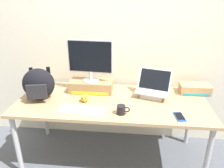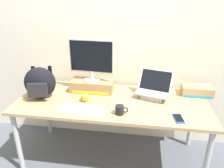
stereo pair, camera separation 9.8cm
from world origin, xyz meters
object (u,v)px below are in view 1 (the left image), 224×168
desktop_monitor (90,59)px  toner_box_cyan (195,89)px  coffee_mug (121,110)px  open_laptop (153,91)px  plush_toy (85,98)px  cell_phone (179,117)px  messenger_backpack (39,84)px  toner_box_yellow (91,86)px  external_keyboard (81,110)px

desktop_monitor → toner_box_cyan: 1.19m
coffee_mug → desktop_monitor: bearing=128.3°
open_laptop → plush_toy: open_laptop is taller
cell_phone → messenger_backpack: bearing=162.3°
toner_box_yellow → plush_toy: size_ratio=5.73×
open_laptop → messenger_backpack: messenger_backpack is taller
toner_box_yellow → plush_toy: toner_box_yellow is taller
external_keyboard → plush_toy: size_ratio=5.17×
toner_box_yellow → desktop_monitor: size_ratio=0.97×
open_laptop → plush_toy: bearing=-148.2°
desktop_monitor → plush_toy: desktop_monitor is taller
external_keyboard → coffee_mug: 0.38m
external_keyboard → toner_box_yellow: bearing=93.7°
cell_phone → toner_box_yellow: bearing=143.9°
open_laptop → coffee_mug: open_laptop is taller
cell_phone → plush_toy: 0.93m
plush_toy → toner_box_cyan: bearing=15.9°
coffee_mug → toner_box_yellow: bearing=128.2°
messenger_backpack → plush_toy: size_ratio=4.35×
desktop_monitor → toner_box_cyan: (1.15, 0.07, -0.32)m
cell_phone → open_laptop: bearing=109.2°
coffee_mug → toner_box_cyan: bearing=34.4°
toner_box_yellow → open_laptop: 0.68m
toner_box_yellow → desktop_monitor: desktop_monitor is taller
toner_box_yellow → toner_box_cyan: size_ratio=1.48×
desktop_monitor → plush_toy: (-0.02, -0.26, -0.33)m
toner_box_yellow → coffee_mug: size_ratio=3.91×
open_laptop → cell_phone: size_ratio=2.48×
open_laptop → cell_phone: bearing=-46.6°
toner_box_cyan → cell_phone: bearing=-115.6°
desktop_monitor → external_keyboard: 0.57m
open_laptop → toner_box_cyan: (0.47, 0.13, -0.01)m
desktop_monitor → open_laptop: desktop_monitor is taller
desktop_monitor → messenger_backpack: (-0.50, -0.24, -0.21)m
external_keyboard → plush_toy: bearing=97.1°
coffee_mug → toner_box_cyan: toner_box_cyan is taller
open_laptop → desktop_monitor: bearing=-169.5°
messenger_backpack → coffee_mug: 0.90m
messenger_backpack → coffee_mug: bearing=-27.0°
cell_phone → toner_box_cyan: size_ratio=0.51×
messenger_backpack → toner_box_cyan: messenger_backpack is taller
messenger_backpack → toner_box_cyan: size_ratio=1.13×
external_keyboard → coffee_mug: size_ratio=3.53×
toner_box_yellow → toner_box_cyan: 1.15m
desktop_monitor → messenger_backpack: desktop_monitor is taller
desktop_monitor → toner_box_cyan: size_ratio=1.53×
toner_box_yellow → plush_toy: bearing=-93.7°
open_laptop → external_keyboard: open_laptop is taller
toner_box_cyan → messenger_backpack: bearing=-169.4°
desktop_monitor → cell_phone: (0.89, -0.47, -0.37)m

